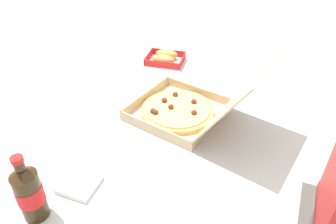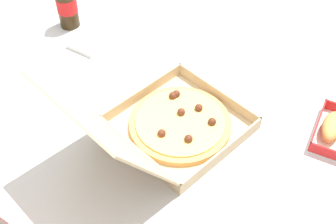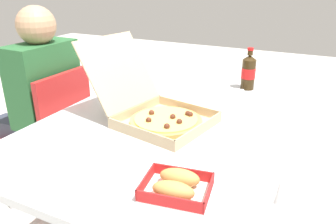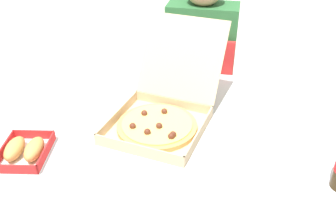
% 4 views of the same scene
% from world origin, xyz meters
% --- Properties ---
extents(dining_table, '(1.36, 0.99, 0.71)m').
position_xyz_m(dining_table, '(0.00, 0.00, 0.64)').
color(dining_table, silver).
rests_on(dining_table, ground_plane).
extents(chair, '(0.41, 0.41, 0.83)m').
position_xyz_m(chair, '(0.03, 0.73, 0.48)').
color(chair, red).
rests_on(chair, ground_plane).
extents(diner_person, '(0.36, 0.41, 1.15)m').
position_xyz_m(diner_person, '(0.03, 0.79, 0.69)').
color(diner_person, '#333847').
rests_on(diner_person, ground_plane).
extents(pizza_box_open, '(0.43, 0.57, 0.33)m').
position_xyz_m(pizza_box_open, '(-0.04, 0.04, 0.75)').
color(pizza_box_open, tan).
rests_on(pizza_box_open, dining_table).
extents(bread_side_box, '(0.18, 0.21, 0.06)m').
position_xyz_m(bread_side_box, '(-0.45, -0.24, 0.73)').
color(bread_side_box, white).
rests_on(bread_side_box, dining_table).
extents(paper_menu, '(0.23, 0.18, 0.00)m').
position_xyz_m(paper_menu, '(0.37, 0.12, 0.71)').
color(paper_menu, white).
rests_on(paper_menu, dining_table).
extents(napkin_pile, '(0.12, 0.12, 0.02)m').
position_xyz_m(napkin_pile, '(0.43, -0.15, 0.72)').
color(napkin_pile, white).
rests_on(napkin_pile, dining_table).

